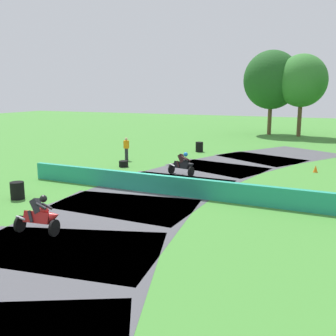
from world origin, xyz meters
TOP-DOWN VIEW (x-y plane):
  - ground_plane at (0.00, 0.00)m, footprint 120.00×120.00m
  - track_asphalt at (1.68, -0.06)m, footprint 12.47×39.18m
  - safety_barrier at (5.48, -0.19)m, footprint 25.39×1.18m
  - motorcycle_lead_black at (-0.04, 4.38)m, footprint 1.71×1.04m
  - motorcycle_chase_red at (-1.02, -6.68)m, footprint 1.68×0.90m
  - tire_stack_near at (-2.14, 13.26)m, footprint 0.61×0.61m
  - tire_stack_mid_a at (-4.53, 5.14)m, footprint 0.61×0.61m
  - tire_stack_mid_b at (-5.08, -3.61)m, footprint 0.63×0.63m
  - track_marshal at (-5.59, 7.38)m, footprint 0.34×0.24m
  - traffic_cone at (7.09, 8.34)m, footprint 0.28×0.28m
  - tree_mid_rise at (0.83, 28.61)m, footprint 6.13×6.13m
  - tree_behind_barrier at (4.10, 27.93)m, footprint 5.29×5.29m

SIDE VIEW (x-z plane):
  - ground_plane at x=0.00m, z-range 0.00..0.00m
  - track_asphalt at x=1.68m, z-range 0.00..0.01m
  - tire_stack_mid_a at x=-4.53m, z-range 0.00..0.40m
  - traffic_cone at x=7.09m, z-range 0.00..0.44m
  - tire_stack_near at x=-2.14m, z-range 0.00..0.80m
  - tire_stack_mid_b at x=-5.08m, z-range 0.00..0.80m
  - safety_barrier at x=5.48m, z-range 0.00..0.90m
  - motorcycle_chase_red at x=-1.02m, z-range -0.07..1.35m
  - motorcycle_lead_black at x=-0.04m, z-range -0.07..1.36m
  - track_marshal at x=-5.59m, z-range 0.00..1.63m
  - tree_behind_barrier at x=4.10m, z-range 1.56..10.27m
  - tree_mid_rise at x=0.83m, z-range 1.41..10.69m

